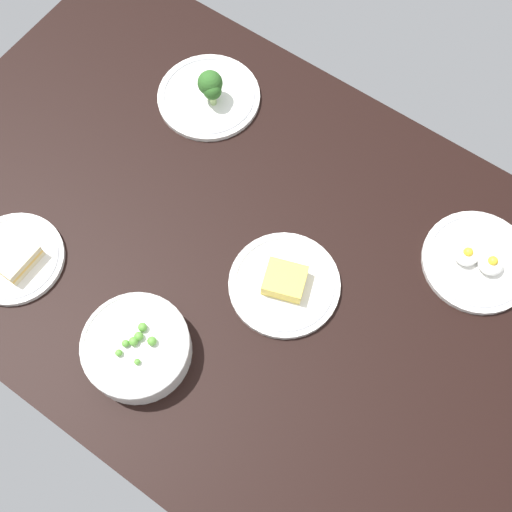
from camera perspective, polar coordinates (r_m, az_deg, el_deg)
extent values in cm
cube|color=black|center=(119.14, 0.00, -0.75)|extent=(138.26, 84.55, 4.00)
cylinder|color=white|center=(134.60, -4.13, 13.64)|extent=(20.45, 20.45, 1.01)
torus|color=#B7B7BC|center=(134.20, -4.14, 13.77)|extent=(18.50, 18.50, 0.50)
cylinder|color=#9EBC72|center=(132.00, -3.75, 13.48)|extent=(1.27, 1.27, 2.62)
sphere|color=#2D6023|center=(129.86, -3.82, 14.18)|extent=(3.62, 3.62, 3.62)
cylinder|color=#9EBC72|center=(132.81, -3.93, 13.95)|extent=(1.72, 1.72, 2.66)
sphere|color=#2D6023|center=(130.30, -4.02, 14.79)|extent=(4.90, 4.90, 4.90)
cylinder|color=white|center=(115.12, 2.48, -2.50)|extent=(19.67, 19.67, 1.11)
torus|color=#B7B7BC|center=(114.60, 2.49, -2.40)|extent=(17.81, 17.81, 0.50)
cube|color=#F2D14C|center=(113.17, 2.52, -2.13)|extent=(8.64, 8.13, 3.05)
cylinder|color=white|center=(123.08, 18.68, -0.47)|extent=(19.71, 19.71, 1.11)
torus|color=#B7B7BC|center=(122.60, 18.76, -0.37)|extent=(17.84, 17.84, 0.50)
ellipsoid|color=white|center=(121.02, 17.83, 0.11)|extent=(4.38, 4.38, 2.41)
sphere|color=yellow|center=(120.08, 17.98, 0.32)|extent=(1.75, 1.75, 1.75)
ellipsoid|color=white|center=(121.68, 19.75, -0.62)|extent=(4.51, 4.51, 2.48)
sphere|color=yellow|center=(120.71, 19.91, -0.42)|extent=(1.80, 1.80, 1.80)
cylinder|color=white|center=(124.54, -20.26, -0.21)|extent=(17.74, 17.74, 1.08)
torus|color=#B7B7BC|center=(124.07, -20.34, -0.11)|extent=(16.11, 16.11, 0.50)
cube|color=beige|center=(123.55, -20.42, 0.00)|extent=(8.42, 7.70, 1.20)
cube|color=#E5B24C|center=(122.69, -20.57, 0.18)|extent=(8.42, 7.70, 0.80)
cube|color=beige|center=(121.83, -20.73, 0.36)|extent=(8.42, 7.70, 1.20)
cylinder|color=white|center=(111.35, -10.30, -7.90)|extent=(17.91, 17.91, 4.89)
torus|color=white|center=(109.02, -10.51, -7.56)|extent=(18.00, 18.00, 0.80)
sphere|color=#599E38|center=(108.51, -11.86, -8.25)|extent=(1.20, 1.20, 1.20)
sphere|color=#599E38|center=(108.69, -11.29, -7.47)|extent=(1.24, 1.24, 1.24)
sphere|color=#599E38|center=(108.39, -10.62, -7.31)|extent=(1.53, 1.53, 1.53)
sphere|color=#599E38|center=(108.47, -10.17, -6.89)|extent=(1.53, 1.53, 1.53)
sphere|color=#599E38|center=(108.80, -9.85, -6.12)|extent=(1.53, 1.53, 1.53)
sphere|color=#599E38|center=(107.66, -10.30, -9.05)|extent=(1.05, 1.05, 1.05)
sphere|color=#599E38|center=(107.88, -9.05, -7.33)|extent=(1.56, 1.56, 1.56)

